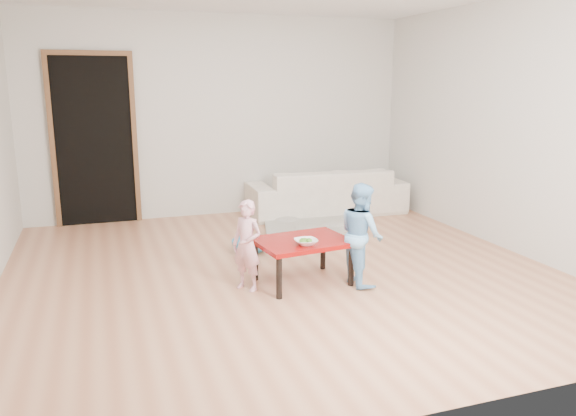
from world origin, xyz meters
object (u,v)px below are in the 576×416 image
bowl (306,242)px  child_blue (361,234)px  sofa (326,191)px  basin (251,246)px  red_table (303,261)px  child_pink (247,245)px

bowl → child_blue: 0.51m
sofa → basin: bearing=46.2°
child_blue → basin: (-0.67, 1.23, -0.39)m
red_table → bowl: bearing=-100.7°
sofa → red_table: (-1.24, -2.43, -0.11)m
red_table → child_pink: bearing=179.3°
bowl → child_blue: size_ratio=0.21×
sofa → red_table: 2.73m
child_pink → basin: 1.14m
bowl → basin: bowl is taller
basin → child_pink: bearing=-106.5°
basin → child_blue: bearing=-61.2°
sofa → basin: size_ratio=5.28×
child_pink → child_blue: bearing=40.9°
red_table → bowl: size_ratio=4.13×
red_table → child_blue: size_ratio=0.88×
red_table → basin: 1.08m
child_pink → bowl: bearing=32.5°
red_table → child_blue: 0.57m
red_table → basin: red_table is taller
child_pink → basin: bearing=124.9°
sofa → child_pink: size_ratio=2.67×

